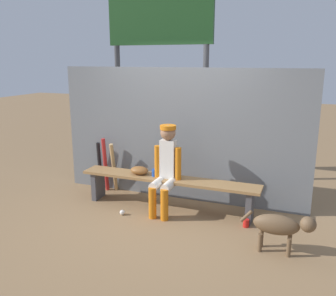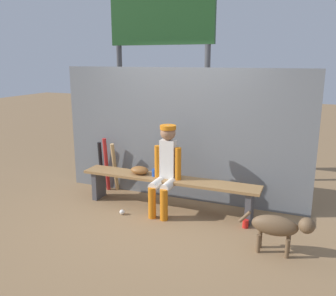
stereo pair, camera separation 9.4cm
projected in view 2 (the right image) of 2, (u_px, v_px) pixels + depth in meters
The scene contains 13 objects.
ground_plane at pixel (168, 209), 5.45m from camera, with size 30.00×30.00×0.00m, color olive.
chainlink_fence at pixel (180, 135), 5.64m from camera, with size 3.99×0.03×2.07m, color slate.
dugout_bench at pixel (168, 184), 5.35m from camera, with size 2.71×0.36×0.49m.
player_seated at pixel (165, 166), 5.18m from camera, with size 0.41×0.55×1.28m.
baseball_glove at pixel (140, 170), 5.48m from camera, with size 0.28×0.20×0.12m, color brown.
bat_wood_tan at pixel (115, 167), 6.07m from camera, with size 0.06×0.06×0.86m, color tan.
bat_aluminum_red at pixel (106, 164), 6.11m from camera, with size 0.06×0.06×0.91m, color #B22323.
bat_aluminum_black at pixel (101, 165), 6.22m from camera, with size 0.06×0.06×0.82m, color black.
baseball at pixel (122, 212), 5.23m from camera, with size 0.07×0.07×0.07m, color white.
cup_on_ground at pixel (245, 224), 4.82m from camera, with size 0.08×0.08×0.11m, color red.
cup_on_bench at pixel (155, 173), 5.38m from camera, with size 0.08×0.08×0.11m, color #1E47AD.
scoreboard at pixel (164, 43), 6.39m from camera, with size 2.23×0.27×3.51m.
dog at pixel (280, 227), 4.12m from camera, with size 0.84×0.20×0.49m.
Camera 2 is at (1.91, -4.69, 2.19)m, focal length 38.79 mm.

